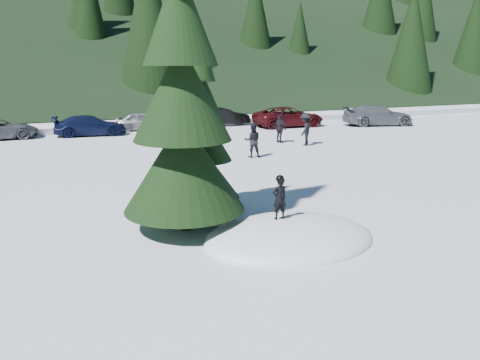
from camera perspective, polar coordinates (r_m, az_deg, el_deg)
name	(u,v)px	position (r m, az deg, el deg)	size (l,w,h in m)	color
ground	(289,239)	(12.03, 6.05, -7.17)	(200.00, 200.00, 0.00)	white
snow_mound	(289,239)	(12.03, 6.05, -7.17)	(4.48, 3.52, 0.96)	white
spruce_tall	(182,105)	(12.08, -7.10, 9.08)	(3.20, 3.20, 8.60)	black
spruce_short	(202,142)	(13.85, -4.63, 4.66)	(2.20, 2.20, 5.37)	black
child_skier	(280,199)	(11.87, 4.84, -2.26)	(0.39, 0.26, 1.07)	black
adult_0	(253,140)	(22.39, 1.55, 4.84)	(0.79, 0.62, 1.63)	black
adult_1	(280,129)	(26.82, 4.90, 6.27)	(0.95, 0.40, 1.63)	black
adult_2	(305,129)	(26.07, 7.98, 6.14)	(1.15, 0.66, 1.78)	black
car_3	(90,126)	(31.01, -17.82, 6.34)	(1.78, 4.38, 1.27)	#0E1333
car_4	(144,121)	(32.49, -11.58, 7.02)	(1.49, 3.71, 1.26)	gray
car_5	(222,117)	(34.48, -2.25, 7.73)	(1.42, 4.08, 1.34)	black
car_6	(289,117)	(34.15, 5.94, 7.68)	(2.37, 5.13, 1.43)	#3F0B0F
car_7	(378,115)	(36.13, 16.45, 7.57)	(2.08, 5.11, 1.48)	#575A60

